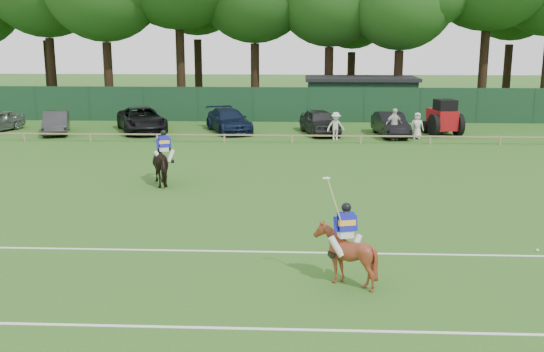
# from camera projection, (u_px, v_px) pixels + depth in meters

# --- Properties ---
(ground) EXTENTS (160.00, 160.00, 0.00)m
(ground) POSITION_uv_depth(u_px,v_px,m) (252.00, 241.00, 19.77)
(ground) COLOR #1E4C14
(ground) RESTS_ON ground
(horse_dark) EXTENTS (1.74, 2.35, 1.81)m
(horse_dark) POSITION_uv_depth(u_px,v_px,m) (165.00, 164.00, 26.95)
(horse_dark) COLOR black
(horse_dark) RESTS_ON ground
(horse_chestnut) EXTENTS (1.64, 1.75, 1.60)m
(horse_chestnut) POSITION_uv_depth(u_px,v_px,m) (345.00, 255.00, 16.22)
(horse_chestnut) COLOR maroon
(horse_chestnut) RESTS_ON ground
(sedan_grey) EXTENTS (2.74, 4.54, 1.41)m
(sedan_grey) POSITION_uv_depth(u_px,v_px,m) (56.00, 123.00, 40.55)
(sedan_grey) COLOR #2F2F31
(sedan_grey) RESTS_ON ground
(suv_black) EXTENTS (4.64, 6.28, 1.58)m
(suv_black) POSITION_uv_depth(u_px,v_px,m) (142.00, 120.00, 41.23)
(suv_black) COLOR black
(suv_black) RESTS_ON ground
(sedan_navy) EXTENTS (3.91, 5.54, 1.49)m
(sedan_navy) POSITION_uv_depth(u_px,v_px,m) (229.00, 121.00, 41.26)
(sedan_navy) COLOR #121C38
(sedan_navy) RESTS_ON ground
(hatch_grey) EXTENTS (2.91, 4.89, 1.56)m
(hatch_grey) POSITION_uv_depth(u_px,v_px,m) (320.00, 122.00, 40.37)
(hatch_grey) COLOR #29282B
(hatch_grey) RESTS_ON ground
(estate_black) EXTENTS (2.06, 4.57, 1.46)m
(estate_black) POSITION_uv_depth(u_px,v_px,m) (391.00, 124.00, 39.64)
(estate_black) COLOR black
(estate_black) RESTS_ON ground
(spectator_left) EXTENTS (1.20, 0.85, 1.68)m
(spectator_left) POSITION_uv_depth(u_px,v_px,m) (336.00, 126.00, 38.12)
(spectator_left) COLOR beige
(spectator_left) RESTS_ON ground
(spectator_mid) EXTENTS (1.21, 0.88, 1.91)m
(spectator_mid) POSITION_uv_depth(u_px,v_px,m) (394.00, 124.00, 38.09)
(spectator_mid) COLOR silver
(spectator_mid) RESTS_ON ground
(spectator_right) EXTENTS (0.81, 0.56, 1.61)m
(spectator_right) POSITION_uv_depth(u_px,v_px,m) (417.00, 126.00, 38.50)
(spectator_right) COLOR silver
(spectator_right) RESTS_ON ground
(rider_dark) EXTENTS (0.90, 0.57, 1.41)m
(rider_dark) POSITION_uv_depth(u_px,v_px,m) (164.00, 145.00, 26.77)
(rider_dark) COLOR silver
(rider_dark) RESTS_ON ground
(rider_chestnut) EXTENTS (0.98, 0.52, 2.05)m
(rider_chestnut) POSITION_uv_depth(u_px,v_px,m) (346.00, 227.00, 16.05)
(rider_chestnut) COLOR silver
(rider_chestnut) RESTS_ON ground
(polo_ball) EXTENTS (0.09, 0.09, 0.09)m
(polo_ball) POSITION_uv_depth(u_px,v_px,m) (538.00, 250.00, 18.79)
(polo_ball) COLOR silver
(polo_ball) RESTS_ON ground
(pitch_lines) EXTENTS (60.00, 5.10, 0.01)m
(pitch_lines) POSITION_uv_depth(u_px,v_px,m) (241.00, 284.00, 16.36)
(pitch_lines) COLOR silver
(pitch_lines) RESTS_ON ground
(pitch_rail) EXTENTS (62.10, 0.10, 0.50)m
(pitch_rail) POSITION_uv_depth(u_px,v_px,m) (275.00, 135.00, 37.21)
(pitch_rail) COLOR #997F5B
(pitch_rail) RESTS_ON ground
(perimeter_fence) EXTENTS (92.08, 0.08, 2.50)m
(perimeter_fence) POSITION_uv_depth(u_px,v_px,m) (280.00, 105.00, 45.80)
(perimeter_fence) COLOR #14351E
(perimeter_fence) RESTS_ON ground
(utility_shed) EXTENTS (8.40, 4.40, 3.04)m
(utility_shed) POSITION_uv_depth(u_px,v_px,m) (360.00, 97.00, 48.39)
(utility_shed) COLOR #14331E
(utility_shed) RESTS_ON ground
(tree_row) EXTENTS (96.00, 12.00, 21.00)m
(tree_row) POSITION_uv_depth(u_px,v_px,m) (307.00, 109.00, 53.78)
(tree_row) COLOR #26561C
(tree_row) RESTS_ON ground
(tractor) EXTENTS (2.29, 2.99, 2.27)m
(tractor) POSITION_uv_depth(u_px,v_px,m) (443.00, 118.00, 39.87)
(tractor) COLOR maroon
(tractor) RESTS_ON ground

